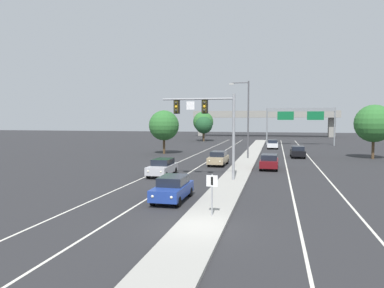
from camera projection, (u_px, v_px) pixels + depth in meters
name	position (u px, v px, depth m)	size (l,w,h in m)	color
ground_plane	(199.00, 229.00, 17.36)	(260.00, 260.00, 0.00)	#28282B
median_island	(238.00, 173.00, 34.85)	(2.40, 110.00, 0.15)	#9E9B93
lane_stripe_oncoming_center	(204.00, 164.00, 42.72)	(0.14, 100.00, 0.01)	silver
lane_stripe_receding_center	(286.00, 166.00, 40.60)	(0.14, 100.00, 0.01)	silver
edge_stripe_left	(177.00, 163.00, 43.46)	(0.14, 100.00, 0.01)	silver
edge_stripe_right	(317.00, 167.00, 39.86)	(0.14, 100.00, 0.01)	silver
overhead_signal_mast	(210.00, 119.00, 30.72)	(6.30, 0.44, 7.20)	gray
median_sign_post	(212.00, 189.00, 19.16)	(0.60, 0.10, 2.20)	gray
street_lamp_median	(247.00, 115.00, 47.22)	(2.58, 0.28, 10.00)	#4C4C51
car_oncoming_blue	(173.00, 188.00, 23.32)	(1.83, 4.47, 1.58)	navy
car_oncoming_silver	(162.00, 167.00, 33.48)	(1.83, 4.47, 1.58)	#B7B7BC
car_oncoming_tan	(218.00, 158.00, 41.18)	(1.90, 4.50, 1.58)	tan
car_receding_darkred	(269.00, 161.00, 37.92)	(1.89, 4.50, 1.58)	#5B0F14
car_receding_black	(298.00, 151.00, 49.54)	(1.88, 4.49, 1.58)	black
car_receding_white	(273.00, 144.00, 64.17)	(1.82, 4.47, 1.58)	silver
highway_sign_gantry	(300.00, 114.00, 72.38)	(13.28, 0.42, 7.50)	gray
overpass_bridge	(264.00, 117.00, 109.02)	(42.40, 6.40, 7.65)	gray
tree_far_right_c	(374.00, 123.00, 47.57)	(4.93, 4.93, 7.13)	#4C3823
tree_far_left_c	(203.00, 122.00, 86.85)	(4.84, 4.84, 7.00)	#4C3823
tree_far_left_b	(164.00, 125.00, 54.59)	(4.53, 4.53, 6.55)	#4C3823
tree_far_left_a	(204.00, 125.00, 85.24)	(4.05, 4.05, 5.86)	#4C3823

